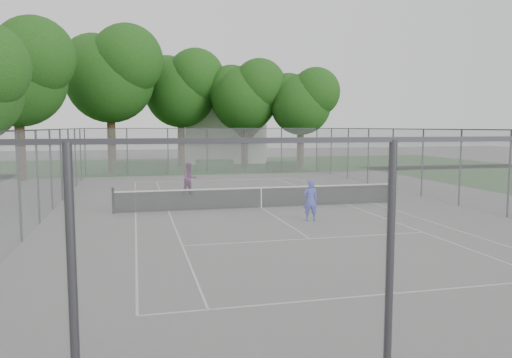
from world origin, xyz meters
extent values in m
plane|color=slate|center=(0.00, 0.00, 0.00)|extent=(120.00, 120.00, 0.00)
cube|color=#1C4915|center=(0.00, 26.00, 0.00)|extent=(60.00, 20.00, 0.00)
cube|color=silver|center=(0.00, -11.88, 0.01)|extent=(10.97, 0.06, 0.01)
cube|color=silver|center=(0.00, 11.88, 0.01)|extent=(10.97, 0.06, 0.01)
cube|color=silver|center=(-5.49, 0.00, 0.01)|extent=(0.06, 23.77, 0.01)
cube|color=silver|center=(5.49, 0.00, 0.01)|extent=(0.06, 23.77, 0.01)
cube|color=silver|center=(-4.12, 0.00, 0.01)|extent=(0.06, 23.77, 0.01)
cube|color=silver|center=(4.12, 0.00, 0.01)|extent=(0.06, 23.77, 0.01)
cube|color=silver|center=(0.00, -6.40, 0.01)|extent=(8.23, 0.06, 0.01)
cube|color=silver|center=(0.00, 6.40, 0.01)|extent=(8.23, 0.06, 0.01)
cube|color=silver|center=(0.00, 0.00, 0.01)|extent=(0.06, 12.80, 0.01)
cube|color=silver|center=(0.00, -11.73, 0.01)|extent=(0.06, 0.30, 0.01)
cube|color=silver|center=(0.00, 11.73, 0.01)|extent=(0.06, 0.30, 0.01)
cylinder|color=black|center=(-6.39, 0.00, 0.55)|extent=(0.10, 0.10, 1.10)
cylinder|color=black|center=(6.39, 0.00, 0.55)|extent=(0.10, 0.10, 1.10)
cube|color=black|center=(0.00, 0.00, 0.45)|extent=(12.67, 0.01, 0.86)
cube|color=white|center=(0.00, 0.00, 0.91)|extent=(12.77, 0.03, 0.06)
cube|color=white|center=(0.00, 0.00, 0.44)|extent=(0.05, 0.02, 0.88)
cylinder|color=#38383D|center=(-9.00, 17.00, 1.75)|extent=(0.08, 0.08, 3.50)
cylinder|color=#38383D|center=(9.00, 17.00, 1.75)|extent=(0.08, 0.08, 3.50)
cube|color=slate|center=(0.00, 17.00, 1.75)|extent=(18.00, 0.02, 3.50)
cube|color=slate|center=(-9.00, 0.00, 1.75)|extent=(0.02, 34.00, 3.50)
cube|color=slate|center=(9.00, 0.00, 1.75)|extent=(0.02, 34.00, 3.50)
cube|color=#38383D|center=(0.00, 17.00, 3.50)|extent=(18.00, 0.05, 0.05)
cube|color=#38383D|center=(-9.00, 0.00, 3.50)|extent=(0.05, 34.00, 0.05)
cube|color=#38383D|center=(9.00, 0.00, 3.50)|extent=(0.05, 34.00, 0.05)
cylinder|color=#322212|center=(-7.28, 21.20, 2.50)|extent=(0.66, 0.66, 4.99)
sphere|color=#163E10|center=(-7.28, 21.20, 7.48)|extent=(7.10, 7.10, 7.10)
sphere|color=#163E10|center=(-5.86, 20.13, 8.90)|extent=(5.68, 5.68, 5.68)
sphere|color=#163E10|center=(-8.53, 22.09, 8.55)|extent=(5.33, 5.33, 5.33)
cylinder|color=#322212|center=(-1.29, 24.70, 2.25)|extent=(0.64, 0.64, 4.51)
sphere|color=#163E10|center=(-1.29, 24.70, 6.75)|extent=(6.41, 6.41, 6.41)
sphere|color=#163E10|center=(-0.01, 23.74, 8.03)|extent=(5.13, 5.13, 5.13)
sphere|color=#163E10|center=(-2.41, 25.50, 7.71)|extent=(4.81, 4.81, 4.81)
cylinder|color=#322212|center=(4.02, 21.85, 2.02)|extent=(0.62, 0.62, 4.04)
sphere|color=#163E10|center=(4.02, 21.85, 6.05)|extent=(5.75, 5.75, 5.75)
sphere|color=#163E10|center=(5.17, 20.98, 7.20)|extent=(4.60, 4.60, 4.60)
sphere|color=#163E10|center=(3.02, 22.56, 6.92)|extent=(4.31, 4.31, 4.31)
cylinder|color=#322212|center=(8.61, 19.98, 1.84)|extent=(0.60, 0.60, 3.69)
sphere|color=#163E10|center=(8.61, 19.98, 5.53)|extent=(5.25, 5.25, 5.25)
sphere|color=#163E10|center=(9.66, 19.20, 6.57)|extent=(4.20, 4.20, 4.20)
sphere|color=#163E10|center=(7.69, 20.64, 6.31)|extent=(3.93, 3.93, 3.93)
cylinder|color=#322212|center=(-12.94, 14.98, 2.29)|extent=(0.64, 0.64, 4.58)
sphere|color=#163E10|center=(-12.94, 14.98, 6.85)|extent=(6.51, 6.51, 6.51)
sphere|color=#163E10|center=(-11.64, 14.01, 8.15)|extent=(5.21, 5.21, 5.21)
sphere|color=#163E10|center=(-14.08, 15.80, 7.83)|extent=(4.88, 4.88, 4.88)
cube|color=#1A4215|center=(-5.02, 18.03, 0.51)|extent=(4.10, 1.23, 1.02)
cube|color=#1A4215|center=(0.87, 18.81, 0.48)|extent=(3.03, 0.86, 0.95)
cube|color=#1A4215|center=(6.42, 18.05, 0.39)|extent=(2.60, 0.95, 0.78)
cube|color=silver|center=(3.24, 29.22, 2.98)|extent=(7.95, 5.96, 5.96)
cube|color=#49494E|center=(3.24, 29.22, 5.96)|extent=(7.87, 6.16, 7.87)
imported|color=blue|center=(1.09, -3.42, 0.80)|extent=(0.61, 0.43, 1.59)
imported|color=#6B235E|center=(-2.67, 4.89, 0.86)|extent=(1.03, 0.93, 1.73)
camera|label=1|loc=(-5.45, -21.41, 3.62)|focal=35.00mm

